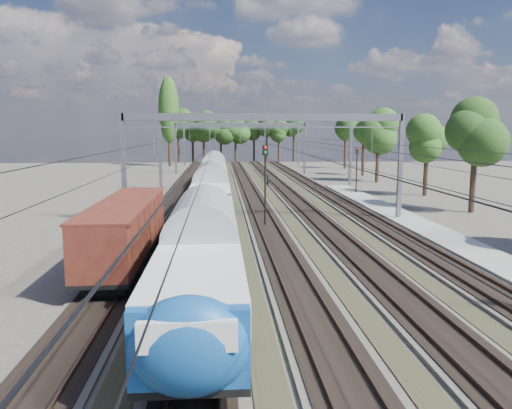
{
  "coord_description": "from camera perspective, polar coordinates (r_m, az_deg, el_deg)",
  "views": [
    {
      "loc": [
        -3.68,
        -11.11,
        7.62
      ],
      "look_at": [
        -1.35,
        21.24,
        2.8
      ],
      "focal_mm": 35.0,
      "sensor_mm": 36.0,
      "label": 1
    }
  ],
  "objects": [
    {
      "name": "signal_far",
      "position": [
        60.69,
        11.44,
        4.43
      ],
      "size": [
        0.36,
        0.33,
        5.59
      ],
      "rotation": [
        0.0,
        0.0,
        -0.08
      ],
      "color": "black",
      "rests_on": "ground"
    },
    {
      "name": "catenary",
      "position": [
        63.94,
        -0.53,
        7.36
      ],
      "size": [
        25.65,
        130.0,
        9.0
      ],
      "color": "slate",
      "rests_on": "ground"
    },
    {
      "name": "poplar",
      "position": [
        109.73,
        -9.95,
        10.55
      ],
      "size": [
        4.4,
        4.4,
        19.04
      ],
      "color": "black",
      "rests_on": "ground"
    },
    {
      "name": "signal_near",
      "position": [
        39.25,
        1.06,
        3.33
      ],
      "size": [
        0.45,
        0.42,
        6.51
      ],
      "rotation": [
        0.0,
        0.0,
        0.29
      ],
      "color": "black",
      "rests_on": "ground"
    },
    {
      "name": "platform",
      "position": [
        35.63,
        22.16,
        -4.28
      ],
      "size": [
        3.0,
        70.0,
        0.3
      ],
      "primitive_type": "cube",
      "color": "gray",
      "rests_on": "ground"
    },
    {
      "name": "freight_boxcar",
      "position": [
        28.98,
        -14.64,
        -2.66
      ],
      "size": [
        2.86,
        13.81,
        3.56
      ],
      "color": "black",
      "rests_on": "ground"
    },
    {
      "name": "emu_train",
      "position": [
        44.76,
        -5.15,
        2.16
      ],
      "size": [
        3.18,
        67.3,
        4.66
      ],
      "color": "black",
      "rests_on": "ground"
    },
    {
      "name": "worker",
      "position": [
        68.32,
        1.35,
        2.74
      ],
      "size": [
        0.51,
        0.67,
        1.65
      ],
      "primitive_type": "imported",
      "rotation": [
        0.0,
        0.0,
        1.78
      ],
      "color": "black",
      "rests_on": "ground"
    },
    {
      "name": "track_bed",
      "position": [
        56.73,
        -0.37,
        0.83
      ],
      "size": [
        21.0,
        130.0,
        0.34
      ],
      "color": "#47423A",
      "rests_on": "ground"
    },
    {
      "name": "tree_belt",
      "position": [
        105.71,
        0.88,
        8.92
      ],
      "size": [
        39.54,
        98.51,
        12.48
      ],
      "color": "black",
      "rests_on": "ground"
    }
  ]
}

